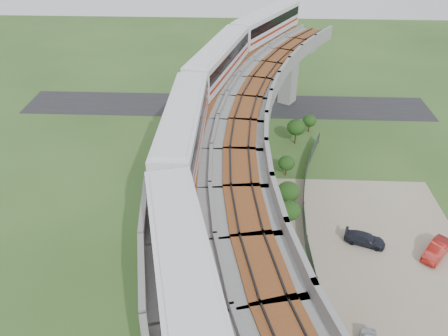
{
  "coord_description": "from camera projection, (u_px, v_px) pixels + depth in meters",
  "views": [
    {
      "loc": [
        2.24,
        -29.76,
        28.25
      ],
      "look_at": [
        0.87,
        1.6,
        7.5
      ],
      "focal_mm": 35.0,
      "sensor_mm": 36.0,
      "label": 1
    }
  ],
  "objects": [
    {
      "name": "tree_6",
      "position": [
        308.0,
        317.0,
        30.96
      ],
      "size": [
        2.67,
        2.67,
        3.51
      ],
      "color": "#382314",
      "rests_on": "ground"
    },
    {
      "name": "tree_3",
      "position": [
        288.0,
        191.0,
        44.39
      ],
      "size": [
        2.33,
        2.33,
        2.78
      ],
      "color": "#382314",
      "rests_on": "ground"
    },
    {
      "name": "tree_2",
      "position": [
        287.0,
        163.0,
        49.12
      ],
      "size": [
        1.89,
        1.89,
        2.45
      ],
      "color": "#382314",
      "rests_on": "ground"
    },
    {
      "name": "ground",
      "position": [
        214.0,
        245.0,
        40.46
      ],
      "size": [
        160.0,
        160.0,
        0.0
      ],
      "primitive_type": "plane",
      "color": "#2F4E1F",
      "rests_on": "ground"
    },
    {
      "name": "tree_5",
      "position": [
        293.0,
        257.0,
        36.47
      ],
      "size": [
        2.29,
        2.29,
        2.91
      ],
      "color": "#382314",
      "rests_on": "ground"
    },
    {
      "name": "dirt_lot",
      "position": [
        372.0,
        265.0,
        38.27
      ],
      "size": [
        18.0,
        26.0,
        0.04
      ],
      "primitive_type": "cube",
      "color": "gray",
      "rests_on": "ground"
    },
    {
      "name": "car_dark",
      "position": [
        365.0,
        239.0,
        40.26
      ],
      "size": [
        3.99,
        2.62,
        1.07
      ],
      "primitive_type": "imported",
      "rotation": [
        0.0,
        0.0,
        1.24
      ],
      "color": "black",
      "rests_on": "dirt_lot"
    },
    {
      "name": "viaduct",
      "position": [
        260.0,
        164.0,
        35.33
      ],
      "size": [
        19.58,
        73.98,
        11.4
      ],
      "color": "#99968E",
      "rests_on": "ground"
    },
    {
      "name": "tree_4",
      "position": [
        290.0,
        211.0,
        40.94
      ],
      "size": [
        2.12,
        2.12,
        3.25
      ],
      "color": "#382314",
      "rests_on": "ground"
    },
    {
      "name": "tree_1",
      "position": [
        296.0,
        127.0,
        54.73
      ],
      "size": [
        2.35,
        2.35,
        3.35
      ],
      "color": "#382314",
      "rests_on": "ground"
    },
    {
      "name": "car_red",
      "position": [
        437.0,
        250.0,
        38.91
      ],
      "size": [
        3.64,
        3.91,
        1.31
      ],
      "primitive_type": "imported",
      "rotation": [
        0.0,
        0.0,
        -0.71
      ],
      "color": "#9D140E",
      "rests_on": "dirt_lot"
    },
    {
      "name": "tree_0",
      "position": [
        310.0,
        121.0,
        57.72
      ],
      "size": [
        1.83,
        1.83,
        2.44
      ],
      "color": "#382314",
      "rests_on": "ground"
    },
    {
      "name": "fence",
      "position": [
        321.0,
        242.0,
        39.69
      ],
      "size": [
        3.87,
        38.73,
        1.5
      ],
      "color": "#2D382D",
      "rests_on": "ground"
    },
    {
      "name": "metro_train",
      "position": [
        225.0,
        93.0,
        39.14
      ],
      "size": [
        13.79,
        60.94,
        3.64
      ],
      "color": "silver",
      "rests_on": "ground"
    },
    {
      "name": "asphalt_road",
      "position": [
        227.0,
        105.0,
        65.46
      ],
      "size": [
        60.0,
        8.0,
        0.03
      ],
      "primitive_type": "cube",
      "color": "#232326",
      "rests_on": "ground"
    }
  ]
}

